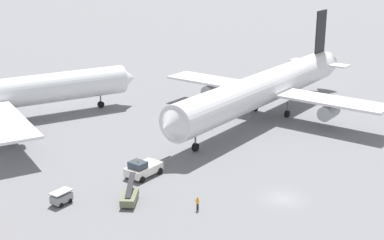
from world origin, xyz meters
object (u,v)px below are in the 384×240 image
(airliner_being_pushed, at_px, (264,88))
(gse_baggage_cart_trailing, at_px, (61,197))
(ground_crew_marshaller_foreground, at_px, (198,203))
(pushback_tug, at_px, (143,168))
(gse_belt_loader_portside, at_px, (130,197))

(airliner_being_pushed, bearing_deg, gse_baggage_cart_trailing, -155.85)
(ground_crew_marshaller_foreground, bearing_deg, airliner_being_pushed, 45.19)
(pushback_tug, height_order, gse_baggage_cart_trailing, pushback_tug)
(airliner_being_pushed, xyz_separation_m, gse_belt_loader_portside, (-34.79, -22.66, -4.88))
(gse_belt_loader_portside, relative_size, ground_crew_marshaller_foreground, 2.81)
(airliner_being_pushed, xyz_separation_m, ground_crew_marshaller_foreground, (-28.01, -28.19, -4.80))
(gse_belt_loader_portside, height_order, ground_crew_marshaller_foreground, gse_belt_loader_portside)
(gse_baggage_cart_trailing, bearing_deg, pushback_tug, 15.95)
(pushback_tug, relative_size, gse_baggage_cart_trailing, 2.62)
(airliner_being_pushed, bearing_deg, gse_belt_loader_portside, -146.93)
(pushback_tug, xyz_separation_m, gse_belt_loader_portside, (-4.61, -7.12, -0.35))
(airliner_being_pushed, bearing_deg, pushback_tug, -152.76)
(pushback_tug, bearing_deg, airliner_being_pushed, 27.24)
(ground_crew_marshaller_foreground, bearing_deg, gse_belt_loader_portside, 140.75)
(gse_belt_loader_portside, bearing_deg, ground_crew_marshaller_foreground, -39.25)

